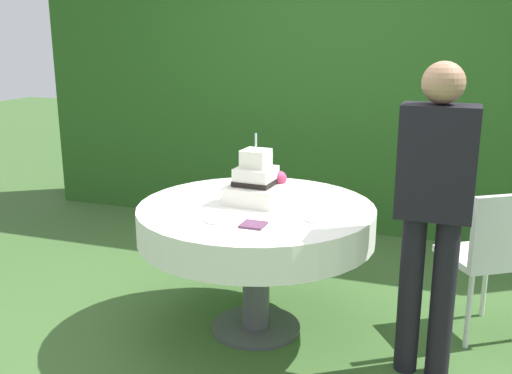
{
  "coord_description": "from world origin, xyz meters",
  "views": [
    {
      "loc": [
        1.06,
        -3.02,
        1.73
      ],
      "look_at": [
        -0.01,
        0.03,
        0.87
      ],
      "focal_mm": 41.31,
      "sensor_mm": 36.0,
      "label": 1
    }
  ],
  "objects_px": {
    "standing_person": "(434,202)",
    "wedding_cake": "(257,183)",
    "napkin_stack": "(253,225)",
    "garden_chair": "(491,250)",
    "serving_plate_far": "(317,220)",
    "cake_table": "(256,224)",
    "serving_plate_near": "(217,220)"
  },
  "relations": [
    {
      "from": "standing_person",
      "to": "cake_table",
      "type": "bearing_deg",
      "value": 171.19
    },
    {
      "from": "cake_table",
      "to": "standing_person",
      "type": "height_order",
      "value": "standing_person"
    },
    {
      "from": "garden_chair",
      "to": "serving_plate_near",
      "type": "bearing_deg",
      "value": -153.8
    },
    {
      "from": "standing_person",
      "to": "wedding_cake",
      "type": "bearing_deg",
      "value": 167.61
    },
    {
      "from": "garden_chair",
      "to": "standing_person",
      "type": "xyz_separation_m",
      "value": [
        -0.31,
        -0.49,
        0.39
      ]
    },
    {
      "from": "standing_person",
      "to": "napkin_stack",
      "type": "bearing_deg",
      "value": -167.24
    },
    {
      "from": "wedding_cake",
      "to": "garden_chair",
      "type": "xyz_separation_m",
      "value": [
        1.3,
        0.27,
        -0.34
      ]
    },
    {
      "from": "wedding_cake",
      "to": "standing_person",
      "type": "distance_m",
      "value": 1.01
    },
    {
      "from": "cake_table",
      "to": "serving_plate_near",
      "type": "xyz_separation_m",
      "value": [
        -0.1,
        -0.34,
        0.11
      ]
    },
    {
      "from": "cake_table",
      "to": "garden_chair",
      "type": "distance_m",
      "value": 1.33
    },
    {
      "from": "wedding_cake",
      "to": "napkin_stack",
      "type": "relative_size",
      "value": 3.35
    },
    {
      "from": "wedding_cake",
      "to": "napkin_stack",
      "type": "bearing_deg",
      "value": -73.02
    },
    {
      "from": "cake_table",
      "to": "standing_person",
      "type": "relative_size",
      "value": 0.85
    },
    {
      "from": "cake_table",
      "to": "garden_chair",
      "type": "bearing_deg",
      "value": 14.72
    },
    {
      "from": "napkin_stack",
      "to": "garden_chair",
      "type": "relative_size",
      "value": 0.14
    },
    {
      "from": "serving_plate_far",
      "to": "garden_chair",
      "type": "bearing_deg",
      "value": 29.01
    },
    {
      "from": "cake_table",
      "to": "garden_chair",
      "type": "relative_size",
      "value": 1.52
    },
    {
      "from": "wedding_cake",
      "to": "garden_chair",
      "type": "height_order",
      "value": "wedding_cake"
    },
    {
      "from": "serving_plate_far",
      "to": "napkin_stack",
      "type": "distance_m",
      "value": 0.34
    },
    {
      "from": "serving_plate_far",
      "to": "napkin_stack",
      "type": "relative_size",
      "value": 1.0
    },
    {
      "from": "cake_table",
      "to": "napkin_stack",
      "type": "distance_m",
      "value": 0.38
    },
    {
      "from": "serving_plate_near",
      "to": "napkin_stack",
      "type": "relative_size",
      "value": 1.06
    },
    {
      "from": "serving_plate_near",
      "to": "serving_plate_far",
      "type": "relative_size",
      "value": 1.06
    },
    {
      "from": "garden_chair",
      "to": "standing_person",
      "type": "relative_size",
      "value": 0.56
    },
    {
      "from": "cake_table",
      "to": "standing_person",
      "type": "bearing_deg",
      "value": -8.81
    },
    {
      "from": "serving_plate_far",
      "to": "garden_chair",
      "type": "relative_size",
      "value": 0.14
    },
    {
      "from": "napkin_stack",
      "to": "standing_person",
      "type": "height_order",
      "value": "standing_person"
    },
    {
      "from": "serving_plate_far",
      "to": "standing_person",
      "type": "xyz_separation_m",
      "value": [
        0.58,
        0.01,
        0.15
      ]
    },
    {
      "from": "napkin_stack",
      "to": "garden_chair",
      "type": "bearing_deg",
      "value": 30.15
    },
    {
      "from": "garden_chair",
      "to": "cake_table",
      "type": "bearing_deg",
      "value": -165.28
    },
    {
      "from": "serving_plate_near",
      "to": "serving_plate_far",
      "type": "bearing_deg",
      "value": 20.7
    },
    {
      "from": "cake_table",
      "to": "serving_plate_far",
      "type": "distance_m",
      "value": 0.44
    }
  ]
}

